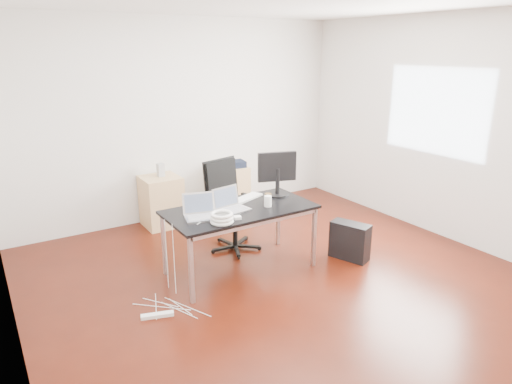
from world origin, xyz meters
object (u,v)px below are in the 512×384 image
office_chair (230,201)px  filing_cabinet_left (162,201)px  filing_cabinet_right (228,189)px  pc_tower (350,241)px  desk (240,213)px

office_chair → filing_cabinet_left: office_chair is taller
office_chair → filing_cabinet_left: size_ratio=1.54×
filing_cabinet_right → pc_tower: 2.23m
office_chair → filing_cabinet_left: (-0.44, 1.16, -0.26)m
pc_tower → desk: bearing=140.5°
filing_cabinet_left → filing_cabinet_right: same height
filing_cabinet_left → filing_cabinet_right: (1.05, 0.00, 0.00)m
office_chair → pc_tower: (1.02, -1.03, -0.39)m
office_chair → pc_tower: size_ratio=2.40×
office_chair → filing_cabinet_right: 1.33m
desk → pc_tower: 1.38m
desk → filing_cabinet_left: desk is taller
office_chair → desk: bearing=-122.6°
filing_cabinet_right → pc_tower: (0.41, -2.19, -0.13)m
filing_cabinet_left → pc_tower: 2.64m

